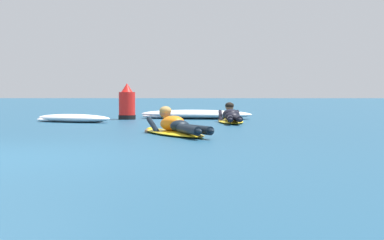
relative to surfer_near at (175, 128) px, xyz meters
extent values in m
plane|color=navy|center=(-2.04, 6.04, -0.13)|extent=(120.00, 120.00, 0.00)
ellipsoid|color=yellow|center=(-0.04, 0.09, -0.09)|extent=(1.49, 2.41, 0.07)
ellipsoid|color=yellow|center=(-0.49, 1.13, -0.08)|extent=(0.28, 0.27, 0.06)
ellipsoid|color=orange|center=(-0.06, 0.14, 0.07)|extent=(0.61, 0.72, 0.34)
ellipsoid|color=black|center=(0.09, -0.20, 0.04)|extent=(0.42, 0.39, 0.20)
cylinder|color=black|center=(0.25, -0.77, 0.01)|extent=(0.44, 0.88, 0.14)
ellipsoid|color=black|center=(0.40, -1.19, 0.01)|extent=(0.18, 0.24, 0.08)
cylinder|color=black|center=(0.40, -0.71, 0.01)|extent=(0.53, 0.85, 0.14)
ellipsoid|color=black|center=(0.59, -1.10, 0.01)|extent=(0.18, 0.24, 0.08)
cylinder|color=black|center=(-0.40, 0.36, -0.01)|extent=(0.33, 0.60, 0.35)
sphere|color=#8C6647|center=(-0.56, 0.73, -0.11)|extent=(0.09, 0.09, 0.09)
cylinder|color=black|center=(0.01, 0.52, -0.01)|extent=(0.33, 0.60, 0.35)
sphere|color=#8C6647|center=(-0.14, 0.87, -0.11)|extent=(0.09, 0.09, 0.09)
sphere|color=#8C6647|center=(-0.21, 0.47, 0.25)|extent=(0.21, 0.21, 0.21)
ellipsoid|color=#AD894C|center=(-0.20, 0.45, 0.28)|extent=(0.28, 0.27, 0.16)
ellipsoid|color=yellow|center=(1.16, 4.50, -0.09)|extent=(0.65, 2.11, 0.07)
ellipsoid|color=yellow|center=(1.13, 5.50, -0.08)|extent=(0.22, 0.21, 0.06)
ellipsoid|color=black|center=(1.15, 4.55, 0.07)|extent=(0.42, 0.72, 0.35)
ellipsoid|color=black|center=(1.17, 4.14, 0.04)|extent=(0.35, 0.29, 0.20)
cylinder|color=black|center=(1.10, 3.57, 0.01)|extent=(0.17, 0.85, 0.14)
ellipsoid|color=black|center=(1.09, 3.15, 0.01)|extent=(0.11, 0.22, 0.08)
cylinder|color=black|center=(1.26, 3.57, 0.01)|extent=(0.21, 0.85, 0.14)
ellipsoid|color=black|center=(1.30, 3.15, 0.01)|extent=(0.11, 0.22, 0.08)
cylinder|color=black|center=(0.92, 4.93, -0.01)|extent=(0.11, 0.62, 0.35)
sphere|color=#8C6647|center=(0.91, 5.33, -0.11)|extent=(0.09, 0.09, 0.09)
cylinder|color=black|center=(1.36, 4.93, -0.01)|extent=(0.11, 0.62, 0.35)
sphere|color=#8C6647|center=(1.35, 5.30, -0.11)|extent=(0.09, 0.09, 0.09)
sphere|color=#8C6647|center=(1.14, 4.96, 0.25)|extent=(0.21, 0.21, 0.21)
ellipsoid|color=black|center=(1.14, 4.94, 0.28)|extent=(0.23, 0.21, 0.16)
ellipsoid|color=white|center=(-2.72, 4.65, -0.03)|extent=(2.17, 1.43, 0.20)
ellipsoid|color=white|center=(-2.20, 4.52, -0.06)|extent=(0.78, 0.72, 0.14)
ellipsoid|color=white|center=(-3.32, 4.85, -0.07)|extent=(0.79, 0.41, 0.11)
ellipsoid|color=white|center=(0.27, 6.85, 0.00)|extent=(3.37, 1.89, 0.25)
ellipsoid|color=white|center=(1.09, 6.82, -0.04)|extent=(1.15, 0.58, 0.17)
ellipsoid|color=white|center=(-0.68, 6.97, -0.06)|extent=(1.23, 0.76, 0.14)
cylinder|color=red|center=(-1.59, 6.34, 0.24)|extent=(0.45, 0.45, 0.75)
cone|color=red|center=(-1.59, 6.34, 0.74)|extent=(0.31, 0.31, 0.24)
cylinder|color=black|center=(-1.59, 6.34, -0.07)|extent=(0.47, 0.47, 0.12)
camera|label=1|loc=(0.48, -11.16, 0.62)|focal=60.31mm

